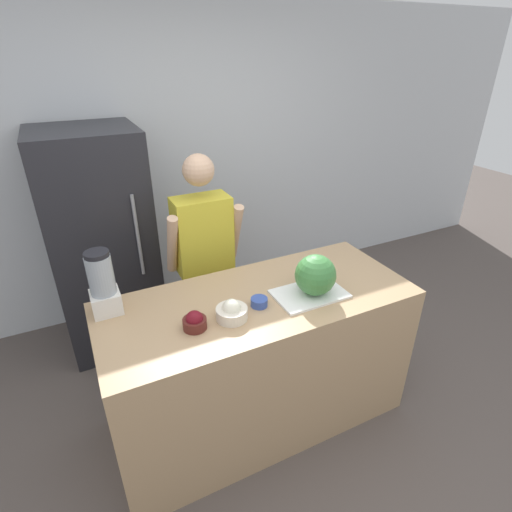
% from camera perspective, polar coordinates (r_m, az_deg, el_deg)
% --- Properties ---
extents(ground_plane, '(14.00, 14.00, 0.00)m').
position_cam_1_polar(ground_plane, '(2.72, 4.39, -26.90)').
color(ground_plane, '#564C47').
extents(wall_back, '(8.00, 0.06, 2.60)m').
position_cam_1_polar(wall_back, '(3.64, -12.02, 12.56)').
color(wall_back, silver).
rests_on(wall_back, ground_plane).
extents(counter_island, '(1.82, 0.76, 0.94)m').
position_cam_1_polar(counter_island, '(2.59, 0.39, -14.66)').
color(counter_island, tan).
rests_on(counter_island, ground_plane).
extents(refrigerator, '(0.72, 0.74, 1.73)m').
position_cam_1_polar(refrigerator, '(3.30, -21.06, 1.65)').
color(refrigerator, '#232328').
rests_on(refrigerator, ground_plane).
extents(person, '(0.53, 0.26, 1.61)m').
position_cam_1_polar(person, '(2.91, -7.34, -0.96)').
color(person, gray).
rests_on(person, ground_plane).
extents(cutting_board, '(0.41, 0.27, 0.01)m').
position_cam_1_polar(cutting_board, '(2.33, 7.64, -5.37)').
color(cutting_board, white).
rests_on(cutting_board, counter_island).
extents(watermelon, '(0.23, 0.23, 0.23)m').
position_cam_1_polar(watermelon, '(2.28, 8.49, -2.70)').
color(watermelon, '#3D7F3D').
rests_on(watermelon, cutting_board).
extents(bowl_cherries, '(0.12, 0.12, 0.10)m').
position_cam_1_polar(bowl_cherries, '(2.07, -8.76, -9.23)').
color(bowl_cherries, '#511E19').
rests_on(bowl_cherries, counter_island).
extents(bowl_cream, '(0.17, 0.17, 0.11)m').
position_cam_1_polar(bowl_cream, '(2.11, -3.49, -7.92)').
color(bowl_cream, beige).
rests_on(bowl_cream, counter_island).
extents(bowl_small_blue, '(0.09, 0.09, 0.05)m').
position_cam_1_polar(bowl_small_blue, '(2.21, 0.46, -6.60)').
color(bowl_small_blue, '#334C9E').
rests_on(bowl_small_blue, counter_island).
extents(blender, '(0.15, 0.15, 0.36)m').
position_cam_1_polar(blender, '(2.24, -21.06, -3.85)').
color(blender, silver).
rests_on(blender, counter_island).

